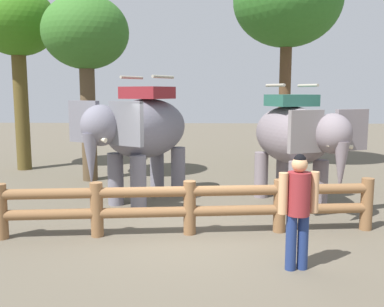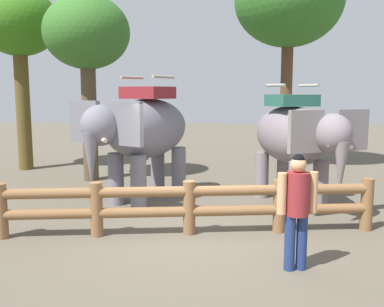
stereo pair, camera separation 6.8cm
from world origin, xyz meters
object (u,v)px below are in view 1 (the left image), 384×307
Objects in this scene: tourist_woman_in_black at (298,203)px; tree_far_right at (17,27)px; log_fence at (190,204)px; elephant_near_left at (142,132)px; elephant_center at (295,138)px; tree_back_center at (287,2)px; tree_far_left at (86,37)px.

tourist_woman_in_black is 12.28m from tree_far_right.
log_fence is 2.42m from tourist_woman_in_black.
elephant_near_left is 3.74m from elephant_center.
tree_back_center is at bearing 67.95° from log_fence.
tree_far_left is at bearing 153.70° from elephant_center.
elephant_near_left is (-1.29, 2.54, 1.16)m from log_fence.
elephant_center is at bearing 79.66° from tourist_woman_in_black.
log_fence is 2.09× the size of elephant_center.
tree_back_center is at bearing 81.59° from tourist_woman_in_black.
log_fence is 7.15m from tree_far_left.
elephant_center is 0.46× the size of tree_back_center.
tree_far_left is (-3.32, 5.08, 3.78)m from log_fence.
elephant_near_left is 0.65× the size of tree_far_left.
elephant_center is 10.35m from tree_far_right.
tree_back_center is (1.38, 9.31, 4.79)m from tourist_woman_in_black.
tree_far_right reaches higher than elephant_near_left.
elephant_center is 6.90m from tree_back_center.
tree_back_center reaches higher than elephant_center.
elephant_near_left is 0.49× the size of tree_back_center.
tree_far_left is at bearing 123.16° from log_fence.
tree_far_left reaches higher than tourist_woman_in_black.
tourist_woman_in_black is (3.02, -4.17, -0.71)m from elephant_near_left.
tree_far_right reaches higher than elephant_center.
elephant_near_left reaches higher than log_fence.
tree_far_right is at bearing 132.84° from tourist_woman_in_black.
tree_far_right is at bearing 147.55° from tree_far_left.
tree_far_left is at bearing 126.96° from tourist_woman_in_black.
elephant_near_left reaches higher than elephant_center.
elephant_center is at bearing -26.30° from tree_far_left.
tree_far_right reaches higher than tree_far_left.
tree_far_left is 7.09m from tree_back_center.
tourist_woman_in_black is (1.73, -1.64, 0.45)m from log_fence.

